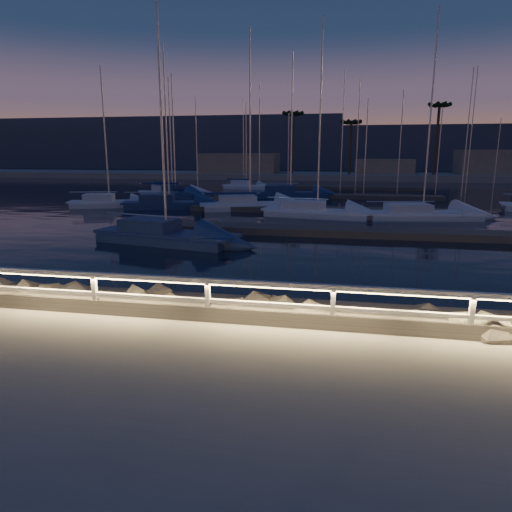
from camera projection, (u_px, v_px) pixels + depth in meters
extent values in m
plane|color=gray|center=(289.00, 326.00, 10.82)|extent=(400.00, 400.00, 0.00)
cube|color=gray|center=(274.00, 380.00, 8.45)|extent=(240.00, 5.00, 0.20)
cube|color=#676259|center=(296.00, 316.00, 12.32)|extent=(240.00, 3.45, 1.29)
plane|color=black|center=(338.00, 177.00, 87.59)|extent=(320.00, 320.00, 0.00)
plane|color=black|center=(289.00, 372.00, 11.09)|extent=(400.00, 400.00, 0.00)
cube|color=silver|center=(95.00, 294.00, 11.62)|extent=(0.11, 0.11, 1.00)
cube|color=silver|center=(208.00, 300.00, 11.07)|extent=(0.11, 0.11, 1.00)
cube|color=silver|center=(333.00, 308.00, 10.53)|extent=(0.11, 0.11, 1.00)
cube|color=silver|center=(471.00, 317.00, 9.98)|extent=(0.11, 0.11, 1.00)
cube|color=silver|center=(290.00, 285.00, 10.60)|extent=(44.00, 0.12, 0.12)
cube|color=silver|center=(290.00, 306.00, 10.71)|extent=(44.00, 0.09, 0.09)
cube|color=#F3CE6D|center=(290.00, 289.00, 10.60)|extent=(44.00, 0.04, 0.03)
sphere|color=#676259|center=(41.00, 296.00, 13.86)|extent=(0.87, 0.87, 0.87)
cube|color=#625951|center=(322.00, 231.00, 26.24)|extent=(22.00, 2.00, 0.40)
cube|color=#625951|center=(328.00, 210.00, 35.82)|extent=(22.00, 2.00, 0.40)
cube|color=#625951|center=(332.00, 196.00, 47.31)|extent=(22.00, 2.00, 0.40)
cube|color=#625951|center=(334.00, 188.00, 58.81)|extent=(22.00, 2.00, 0.40)
cube|color=gray|center=(337.00, 177.00, 81.76)|extent=(160.00, 14.00, 1.20)
cube|color=gray|center=(240.00, 165.00, 84.60)|extent=(14.00, 8.00, 4.00)
cube|color=gray|center=(384.00, 168.00, 80.92)|extent=(10.00, 6.00, 3.00)
cube|color=gray|center=(482.00, 164.00, 76.87)|extent=(8.00, 7.00, 4.60)
cylinder|color=brown|center=(292.00, 143.00, 80.00)|extent=(0.44, 0.44, 10.50)
cylinder|color=brown|center=(350.00, 147.00, 79.31)|extent=(0.44, 0.44, 9.00)
cylinder|color=brown|center=(437.00, 139.00, 75.52)|extent=(0.44, 0.44, 11.50)
cube|color=#364054|center=(341.00, 153.00, 134.48)|extent=(220.00, 30.00, 14.00)
cube|color=#364054|center=(162.00, 147.00, 154.55)|extent=(120.00, 25.00, 18.00)
cube|color=silver|center=(110.00, 205.00, 39.51)|extent=(6.65, 3.85, 0.54)
cube|color=silver|center=(110.00, 201.00, 39.44)|extent=(7.06, 3.70, 0.15)
cube|color=silver|center=(99.00, 198.00, 39.27)|extent=(2.81, 2.22, 0.63)
cylinder|color=#B9B9BF|center=(105.00, 135.00, 38.20)|extent=(0.12, 0.12, 10.95)
cylinder|color=#B9B9BF|center=(93.00, 192.00, 39.11)|extent=(3.79, 1.23, 0.08)
cube|color=navy|center=(167.00, 240.00, 23.85)|extent=(7.60, 3.87, 0.57)
cube|color=navy|center=(166.00, 233.00, 23.77)|extent=(8.12, 3.64, 0.15)
cube|color=navy|center=(150.00, 225.00, 24.07)|extent=(3.14, 2.36, 0.67)
cylinder|color=#B9B9BF|center=(161.00, 105.00, 22.35)|extent=(0.12, 0.12, 12.60)
cylinder|color=#B9B9BF|center=(142.00, 215.00, 24.14)|extent=(4.46, 1.02, 0.08)
cube|color=silver|center=(250.00, 208.00, 37.76)|extent=(8.08, 5.00, 0.55)
cube|color=silver|center=(250.00, 204.00, 37.68)|extent=(8.55, 4.85, 0.15)
cube|color=silver|center=(237.00, 199.00, 37.44)|extent=(3.45, 2.81, 0.65)
cylinder|color=#B9B9BF|center=(250.00, 119.00, 36.19)|extent=(0.12, 0.12, 13.31)
cylinder|color=#B9B9BF|center=(231.00, 193.00, 37.25)|extent=(4.54, 1.69, 0.08)
cube|color=silver|center=(173.00, 195.00, 49.64)|extent=(7.04, 4.52, 0.57)
cube|color=silver|center=(173.00, 191.00, 49.56)|extent=(7.43, 4.42, 0.15)
cube|color=silver|center=(164.00, 188.00, 49.31)|extent=(3.03, 2.51, 0.67)
cylinder|color=#B9B9BF|center=(170.00, 135.00, 48.25)|extent=(0.12, 0.12, 11.61)
cylinder|color=#B9B9BF|center=(159.00, 183.00, 49.11)|extent=(3.92, 1.61, 0.08)
cube|color=navy|center=(170.00, 207.00, 38.65)|extent=(7.57, 4.23, 0.56)
cube|color=navy|center=(169.00, 202.00, 38.57)|extent=(8.05, 4.04, 0.15)
cube|color=navy|center=(157.00, 198.00, 38.41)|extent=(3.17, 2.48, 0.66)
cylinder|color=#B9B9BF|center=(166.00, 125.00, 37.17)|extent=(0.12, 0.12, 12.48)
cylinder|color=#B9B9BF|center=(151.00, 192.00, 38.26)|extent=(4.35, 1.28, 0.08)
cube|color=silver|center=(317.00, 215.00, 33.32)|extent=(7.79, 3.85, 0.54)
cube|color=silver|center=(317.00, 210.00, 33.25)|extent=(8.33, 3.60, 0.15)
cube|color=silver|center=(304.00, 205.00, 33.54)|extent=(3.20, 2.38, 0.63)
cylinder|color=#B9B9BF|center=(320.00, 117.00, 31.79)|extent=(0.12, 0.12, 12.94)
cylinder|color=#B9B9BF|center=(297.00, 198.00, 33.62)|extent=(4.59, 0.96, 0.08)
cube|color=silver|center=(422.00, 217.00, 32.21)|extent=(8.01, 3.98, 0.51)
cube|color=silver|center=(423.00, 213.00, 32.14)|extent=(8.57, 3.72, 0.14)
cube|color=silver|center=(408.00, 208.00, 32.06)|extent=(3.29, 2.45, 0.61)
cylinder|color=#B9B9BF|center=(431.00, 113.00, 30.64)|extent=(0.11, 0.11, 13.31)
cylinder|color=#B9B9BF|center=(401.00, 201.00, 31.95)|extent=(4.72, 0.99, 0.07)
cube|color=navy|center=(176.00, 195.00, 48.61)|extent=(7.15, 4.86, 0.58)
cube|color=navy|center=(176.00, 192.00, 48.53)|extent=(7.53, 4.78, 0.16)
cube|color=navy|center=(169.00, 188.00, 48.98)|extent=(3.12, 2.64, 0.68)
cylinder|color=#B9B9BF|center=(174.00, 134.00, 47.20)|extent=(0.13, 0.13, 11.83)
cylinder|color=#B9B9BF|center=(166.00, 183.00, 49.12)|extent=(3.92, 1.82, 0.08)
cube|color=navy|center=(291.00, 196.00, 47.87)|extent=(8.14, 3.44, 0.62)
cube|color=navy|center=(291.00, 192.00, 47.78)|extent=(8.75, 3.12, 0.17)
cube|color=navy|center=(280.00, 189.00, 47.78)|extent=(3.26, 2.29, 0.73)
cylinder|color=#B9B9BF|center=(292.00, 123.00, 46.24)|extent=(0.13, 0.13, 13.72)
cylinder|color=#B9B9BF|center=(275.00, 183.00, 47.70)|extent=(4.92, 0.60, 0.09)
cube|color=silver|center=(246.00, 188.00, 59.27)|extent=(6.07, 3.02, 0.49)
cube|color=silver|center=(246.00, 185.00, 59.20)|extent=(6.49, 2.82, 0.13)
cube|color=silver|center=(241.00, 183.00, 59.42)|extent=(2.49, 1.86, 0.58)
cylinder|color=#B9B9BF|center=(246.00, 145.00, 58.06)|extent=(0.11, 0.11, 10.08)
cylinder|color=#B9B9BF|center=(238.00, 179.00, 59.47)|extent=(3.57, 0.77, 0.07)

